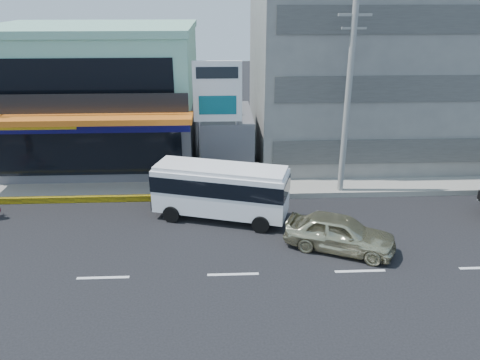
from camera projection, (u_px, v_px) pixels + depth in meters
name	position (u px, v px, depth m)	size (l,w,h in m)	color
ground	(233.00, 274.00, 18.16)	(120.00, 120.00, 0.00)	black
sidewalk	(314.00, 178.00, 27.12)	(70.00, 5.00, 0.30)	gray
shop_building	(98.00, 98.00, 29.24)	(12.40, 11.70, 8.00)	#504F55
concrete_building	(381.00, 46.00, 29.86)	(16.00, 12.00, 14.00)	gray
gap_structure	(227.00, 140.00, 28.62)	(3.00, 6.00, 3.50)	#504F55
satellite_dish	(227.00, 115.00, 27.01)	(1.50, 1.50, 0.15)	slate
billboard	(218.00, 99.00, 24.81)	(2.60, 0.18, 6.90)	gray
utility_pole_near	(348.00, 101.00, 23.34)	(1.60, 0.30, 10.00)	#999993
minibus	(221.00, 188.00, 22.12)	(6.66, 3.76, 2.66)	white
sedan	(340.00, 233.00, 19.66)	(1.85, 4.60, 1.57)	beige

